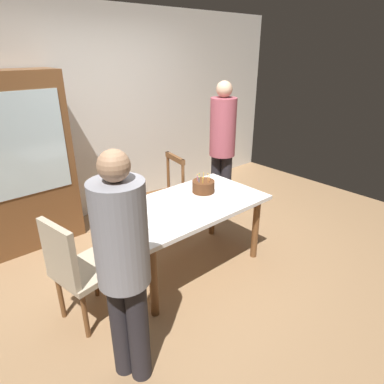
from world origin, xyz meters
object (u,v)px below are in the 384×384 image
object	(u,v)px
person_celebrant	(123,262)
person_guest	(222,143)
birthday_cake	(203,187)
china_cabinet	(16,165)
chair_upholstered	(76,267)
plate_far_side	(170,198)
chair_spindle_back	(163,198)
dining_table	(188,212)
plate_near_guest	(235,196)
plate_near_celebrant	(165,224)

from	to	relation	value
person_celebrant	person_guest	xyz separation A→B (m)	(2.17, 1.28, 0.08)
birthday_cake	china_cabinet	bearing A→B (deg)	132.16
chair_upholstered	plate_far_side	bearing A→B (deg)	9.95
chair_spindle_back	person_guest	xyz separation A→B (m)	(0.84, -0.13, 0.54)
dining_table	china_cabinet	distance (m)	1.91
birthday_cake	plate_far_side	world-z (taller)	birthday_cake
plate_far_side	china_cabinet	world-z (taller)	china_cabinet
plate_near_guest	person_guest	bearing A→B (deg)	51.57
plate_near_guest	plate_far_side	bearing A→B (deg)	144.03
plate_far_side	china_cabinet	size ratio (longest dim) A/B	0.12
plate_far_side	dining_table	bearing A→B (deg)	-68.51
chair_spindle_back	plate_near_guest	bearing A→B (deg)	-77.48
plate_far_side	person_celebrant	size ratio (longest dim) A/B	0.14
person_celebrant	china_cabinet	world-z (taller)	china_cabinet
china_cabinet	person_guest	bearing A→B (deg)	-23.86
chair_spindle_back	chair_upholstered	size ratio (longest dim) A/B	1.00
chair_spindle_back	plate_near_celebrant	bearing A→B (deg)	-125.32
person_guest	china_cabinet	world-z (taller)	china_cabinet
plate_far_side	chair_spindle_back	distance (m)	0.69
plate_far_side	china_cabinet	xyz separation A→B (m)	(-0.99, 1.37, 0.22)
chair_spindle_back	china_cabinet	bearing A→B (deg)	148.02
person_celebrant	chair_upholstered	bearing A→B (deg)	94.65
china_cabinet	plate_far_side	bearing A→B (deg)	-54.15
plate_near_guest	chair_upholstered	bearing A→B (deg)	172.99
plate_near_celebrant	plate_near_guest	distance (m)	0.87
chair_upholstered	person_guest	world-z (taller)	person_guest
dining_table	chair_spindle_back	bearing A→B (deg)	71.65
birthday_cake	china_cabinet	xyz separation A→B (m)	(-1.34, 1.48, 0.16)
dining_table	chair_upholstered	distance (m)	1.15
plate_near_celebrant	chair_upholstered	size ratio (longest dim) A/B	0.23
chair_spindle_back	person_celebrant	distance (m)	2.00
person_celebrant	person_guest	size ratio (longest dim) A/B	0.92
china_cabinet	plate_near_guest	bearing A→B (deg)	-49.10
chair_spindle_back	china_cabinet	xyz separation A→B (m)	(-1.31, 0.82, 0.49)
person_guest	dining_table	bearing A→B (deg)	-150.81
plate_near_celebrant	dining_table	bearing A→B (deg)	24.79
plate_far_side	person_celebrant	bearing A→B (deg)	-139.45
plate_near_guest	chair_spindle_back	distance (m)	0.99
plate_near_celebrant	plate_far_side	world-z (taller)	same
plate_near_guest	person_celebrant	world-z (taller)	person_celebrant
plate_near_guest	chair_spindle_back	size ratio (longest dim) A/B	0.23
plate_near_celebrant	chair_upholstered	bearing A→B (deg)	164.90
plate_near_celebrant	birthday_cake	bearing A→B (deg)	21.57
plate_near_celebrant	person_celebrant	xyz separation A→B (m)	(-0.67, -0.48, 0.18)
chair_spindle_back	person_celebrant	xyz separation A→B (m)	(-1.33, -1.42, 0.46)
dining_table	person_celebrant	bearing A→B (deg)	-148.21
plate_far_side	person_guest	world-z (taller)	person_guest
chair_upholstered	person_celebrant	xyz separation A→B (m)	(0.06, -0.68, 0.38)
person_celebrant	person_guest	bearing A→B (deg)	30.51
plate_near_guest	china_cabinet	world-z (taller)	china_cabinet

